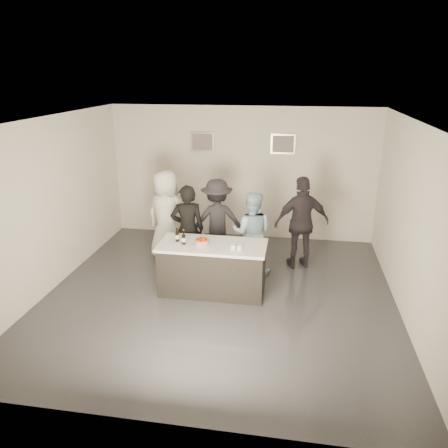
# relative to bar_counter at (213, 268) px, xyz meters

# --- Properties ---
(floor) EXTENTS (6.00, 6.00, 0.00)m
(floor) POSITION_rel_bar_counter_xyz_m (0.14, -0.14, -0.45)
(floor) COLOR #3D3D42
(floor) RESTS_ON ground
(ceiling) EXTENTS (6.00, 6.00, 0.00)m
(ceiling) POSITION_rel_bar_counter_xyz_m (0.14, -0.14, 2.55)
(ceiling) COLOR white
(wall_back) EXTENTS (6.00, 0.04, 3.00)m
(wall_back) POSITION_rel_bar_counter_xyz_m (0.14, 2.86, 1.05)
(wall_back) COLOR silver
(wall_back) RESTS_ON ground
(wall_front) EXTENTS (6.00, 0.04, 3.00)m
(wall_front) POSITION_rel_bar_counter_xyz_m (0.14, -3.14, 1.05)
(wall_front) COLOR silver
(wall_front) RESTS_ON ground
(wall_left) EXTENTS (0.04, 6.00, 3.00)m
(wall_left) POSITION_rel_bar_counter_xyz_m (-2.86, -0.14, 1.05)
(wall_left) COLOR silver
(wall_left) RESTS_ON ground
(wall_right) EXTENTS (0.04, 6.00, 3.00)m
(wall_right) POSITION_rel_bar_counter_xyz_m (3.14, -0.14, 1.05)
(wall_right) COLOR silver
(wall_right) RESTS_ON ground
(picture_left) EXTENTS (0.54, 0.04, 0.44)m
(picture_left) POSITION_rel_bar_counter_xyz_m (-0.76, 2.83, 1.75)
(picture_left) COLOR #B2B2B7
(picture_left) RESTS_ON wall_back
(picture_right) EXTENTS (0.54, 0.04, 0.44)m
(picture_right) POSITION_rel_bar_counter_xyz_m (1.04, 2.83, 1.75)
(picture_right) COLOR #B2B2B7
(picture_right) RESTS_ON wall_back
(bar_counter) EXTENTS (1.86, 0.86, 0.90)m
(bar_counter) POSITION_rel_bar_counter_xyz_m (0.00, 0.00, 0.00)
(bar_counter) COLOR white
(bar_counter) RESTS_ON ground
(cake) EXTENTS (0.24, 0.24, 0.07)m
(cake) POSITION_rel_bar_counter_xyz_m (-0.17, -0.04, 0.49)
(cake) COLOR orange
(cake) RESTS_ON bar_counter
(beer_bottle_a) EXTENTS (0.07, 0.07, 0.26)m
(beer_bottle_a) POSITION_rel_bar_counter_xyz_m (-0.63, 0.03, 0.58)
(beer_bottle_a) COLOR black
(beer_bottle_a) RESTS_ON bar_counter
(beer_bottle_b) EXTENTS (0.07, 0.07, 0.26)m
(beer_bottle_b) POSITION_rel_bar_counter_xyz_m (-0.48, -0.09, 0.58)
(beer_bottle_b) COLOR black
(beer_bottle_b) RESTS_ON bar_counter
(tumbler_cluster) EXTENTS (0.19, 0.19, 0.08)m
(tumbler_cluster) POSITION_rel_bar_counter_xyz_m (0.44, -0.11, 0.49)
(tumbler_cluster) COLOR #C68F12
(tumbler_cluster) RESTS_ON bar_counter
(candles) EXTENTS (0.24, 0.08, 0.01)m
(candles) POSITION_rel_bar_counter_xyz_m (-0.24, -0.32, 0.45)
(candles) COLOR pink
(candles) RESTS_ON bar_counter
(person_main_black) EXTENTS (0.72, 0.57, 1.74)m
(person_main_black) POSITION_rel_bar_counter_xyz_m (-0.62, 0.72, 0.42)
(person_main_black) COLOR black
(person_main_black) RESTS_ON ground
(person_main_blue) EXTENTS (0.80, 0.64, 1.60)m
(person_main_blue) POSITION_rel_bar_counter_xyz_m (0.58, 0.92, 0.35)
(person_main_blue) COLOR #A9CDDE
(person_main_blue) RESTS_ON ground
(person_guest_left) EXTENTS (1.05, 0.85, 1.86)m
(person_guest_left) POSITION_rel_bar_counter_xyz_m (-1.19, 1.28, 0.48)
(person_guest_left) COLOR white
(person_guest_left) RESTS_ON ground
(person_guest_right) EXTENTS (1.16, 0.75, 1.84)m
(person_guest_right) POSITION_rel_bar_counter_xyz_m (1.52, 1.31, 0.47)
(person_guest_right) COLOR #2E2930
(person_guest_right) RESTS_ON ground
(person_guest_back) EXTENTS (1.24, 0.94, 1.70)m
(person_guest_back) POSITION_rel_bar_counter_xyz_m (-0.18, 1.40, 0.40)
(person_guest_back) COLOR #28272E
(person_guest_back) RESTS_ON ground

